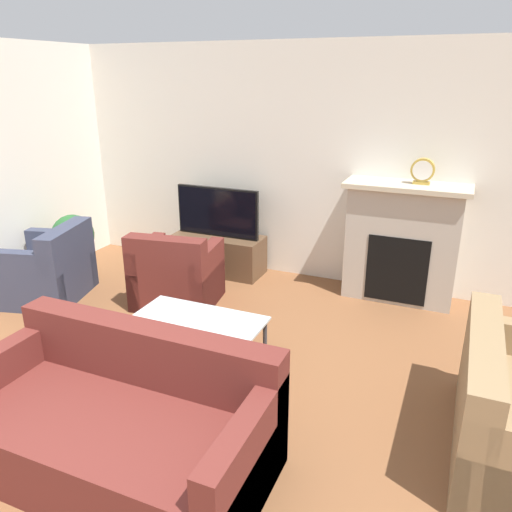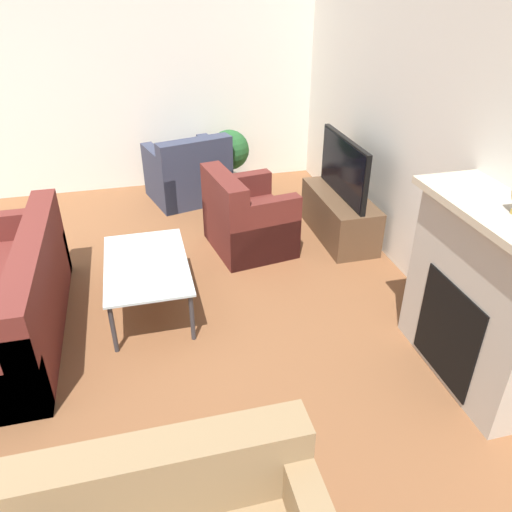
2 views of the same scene
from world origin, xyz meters
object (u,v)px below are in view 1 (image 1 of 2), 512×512
object	(u,v)px
armchair_by_window	(49,272)
coffee_table	(195,326)
mantel_clock	(423,171)
tv	(218,212)
couch_sectional	(120,426)
armchair_accent	(176,277)
potted_plant	(74,241)

from	to	relation	value
armchair_by_window	coffee_table	xyz separation A→B (m)	(2.20, -0.63, 0.10)
mantel_clock	coffee_table	bearing A→B (deg)	-124.49
tv	couch_sectional	distance (m)	3.35
couch_sectional	mantel_clock	xyz separation A→B (m)	(1.36, 3.27, 1.14)
armchair_by_window	armchair_accent	size ratio (longest dim) A/B	1.12
couch_sectional	potted_plant	world-z (taller)	couch_sectional
coffee_table	potted_plant	xyz separation A→B (m)	(-2.30, 1.16, 0.08)
armchair_accent	armchair_by_window	bearing A→B (deg)	7.28
coffee_table	mantel_clock	distance (m)	2.79
armchair_accent	potted_plant	distance (m)	1.50
armchair_by_window	potted_plant	world-z (taller)	armchair_by_window
mantel_clock	potted_plant	bearing A→B (deg)	-165.54
tv	armchair_by_window	world-z (taller)	tv
mantel_clock	armchair_by_window	bearing A→B (deg)	-157.65
armchair_accent	mantel_clock	world-z (taller)	mantel_clock
armchair_by_window	potted_plant	distance (m)	0.57
armchair_by_window	armchair_accent	world-z (taller)	same
potted_plant	couch_sectional	bearing A→B (deg)	-43.64
couch_sectional	armchair_accent	bearing A→B (deg)	113.21
couch_sectional	coffee_table	size ratio (longest dim) A/B	1.76
couch_sectional	armchair_accent	world-z (taller)	same
mantel_clock	tv	bearing A→B (deg)	-177.65
couch_sectional	armchair_accent	xyz separation A→B (m)	(-0.93, 2.17, 0.02)
armchair_by_window	coffee_table	distance (m)	2.29
potted_plant	mantel_clock	distance (m)	4.01
couch_sectional	coffee_table	xyz separation A→B (m)	(-0.11, 1.14, 0.12)
mantel_clock	armchair_accent	bearing A→B (deg)	-154.17
coffee_table	armchair_accent	bearing A→B (deg)	128.53
tv	armchair_by_window	distance (m)	2.02
couch_sectional	armchair_accent	size ratio (longest dim) A/B	2.05
armchair_accent	mantel_clock	bearing A→B (deg)	-163.08
tv	armchair_by_window	size ratio (longest dim) A/B	1.01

